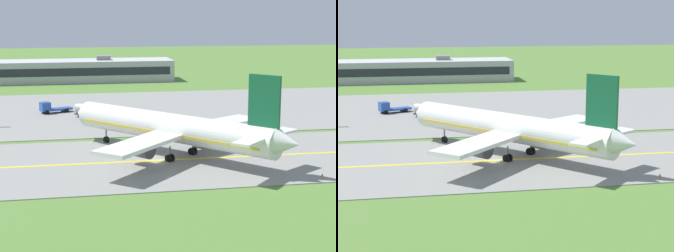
{
  "view_description": "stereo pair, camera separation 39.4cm",
  "coord_description": "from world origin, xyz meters",
  "views": [
    {
      "loc": [
        -12.62,
        -77.52,
        20.59
      ],
      "look_at": [
        2.54,
        4.46,
        4.0
      ],
      "focal_mm": 62.86,
      "sensor_mm": 36.0,
      "label": 1
    },
    {
      "loc": [
        -12.23,
        -77.59,
        20.59
      ],
      "look_at": [
        2.54,
        4.46,
        4.0
      ],
      "focal_mm": 62.86,
      "sensor_mm": 36.0,
      "label": 2
    }
  ],
  "objects": [
    {
      "name": "ground_plane",
      "position": [
        0.0,
        0.0,
        0.0
      ],
      "size": [
        500.0,
        500.0,
        0.0
      ],
      "primitive_type": "plane",
      "color": "#517A33"
    },
    {
      "name": "traffic_cone_mid_edge",
      "position": [
        -2.59,
        11.87,
        0.3
      ],
      "size": [
        0.44,
        0.44,
        0.6
      ],
      "primitive_type": "cone",
      "color": "orange",
      "rests_on": "ground"
    },
    {
      "name": "service_truck_fuel",
      "position": [
        -14.57,
        41.16,
        1.18
      ],
      "size": [
        6.71,
        4.25,
        2.59
      ],
      "color": "#264CA5",
      "rests_on": "ground"
    },
    {
      "name": "terminal_building",
      "position": [
        -13.2,
        94.87,
        3.07
      ],
      "size": [
        66.39,
        13.46,
        7.31
      ],
      "color": "#B2B2B7",
      "rests_on": "ground"
    },
    {
      "name": "airplane_lead",
      "position": [
        2.85,
        2.09,
        4.13
      ],
      "size": [
        29.54,
        32.86,
        12.7
      ],
      "color": "white",
      "rests_on": "ground"
    },
    {
      "name": "apron_pad",
      "position": [
        10.0,
        42.0,
        0.05
      ],
      "size": [
        140.0,
        52.0,
        0.1
      ],
      "primitive_type": "cube",
      "color": "gray",
      "rests_on": "ground"
    },
    {
      "name": "taxiway_strip",
      "position": [
        0.0,
        0.0,
        0.05
      ],
      "size": [
        240.0,
        28.0,
        0.1
      ],
      "primitive_type": "cube",
      "color": "gray",
      "rests_on": "ground"
    },
    {
      "name": "taxiway_centreline",
      "position": [
        0.0,
        0.0,
        0.11
      ],
      "size": [
        220.0,
        0.6,
        0.01
      ],
      "primitive_type": "cube",
      "color": "yellow",
      "rests_on": "taxiway_strip"
    },
    {
      "name": "service_truck_catering",
      "position": [
        -7.01,
        34.86,
        1.53
      ],
      "size": [
        6.15,
        4.98,
        2.65
      ],
      "color": "red",
      "rests_on": "ground"
    },
    {
      "name": "traffic_cone_near_edge",
      "position": [
        19.09,
        -11.71,
        0.3
      ],
      "size": [
        0.44,
        0.44,
        0.6
      ],
      "primitive_type": "cone",
      "color": "orange",
      "rests_on": "ground"
    }
  ]
}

